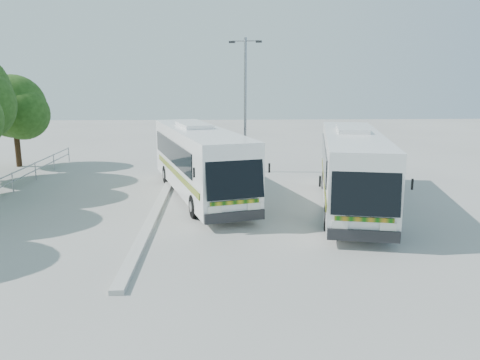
{
  "coord_description": "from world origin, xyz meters",
  "views": [
    {
      "loc": [
        0.45,
        -17.47,
        5.53
      ],
      "look_at": [
        1.29,
        1.69,
        1.43
      ],
      "focal_mm": 35.0,
      "sensor_mm": 36.0,
      "label": 1
    }
  ],
  "objects_px": {
    "tree_far_e": "(15,107)",
    "coach_main": "(199,159)",
    "lamppost": "(245,100)",
    "coach_adjacent": "(352,167)"
  },
  "relations": [
    {
      "from": "tree_far_e",
      "to": "coach_main",
      "type": "xyz_separation_m",
      "value": [
        12.06,
        -8.38,
        -2.1
      ]
    },
    {
      "from": "tree_far_e",
      "to": "lamppost",
      "type": "bearing_deg",
      "value": -9.5
    },
    {
      "from": "tree_far_e",
      "to": "lamppost",
      "type": "relative_size",
      "value": 0.74
    },
    {
      "from": "tree_far_e",
      "to": "coach_adjacent",
      "type": "distance_m",
      "value": 21.82
    },
    {
      "from": "coach_main",
      "to": "coach_adjacent",
      "type": "distance_m",
      "value": 7.23
    },
    {
      "from": "coach_adjacent",
      "to": "coach_main",
      "type": "bearing_deg",
      "value": 173.15
    },
    {
      "from": "coach_adjacent",
      "to": "lamppost",
      "type": "distance_m",
      "value": 9.63
    },
    {
      "from": "lamppost",
      "to": "coach_main",
      "type": "bearing_deg",
      "value": -98.87
    },
    {
      "from": "tree_far_e",
      "to": "coach_adjacent",
      "type": "height_order",
      "value": "tree_far_e"
    },
    {
      "from": "tree_far_e",
      "to": "coach_adjacent",
      "type": "relative_size",
      "value": 0.49
    }
  ]
}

